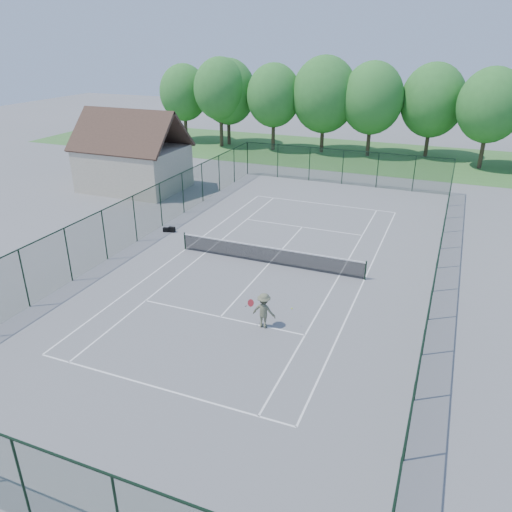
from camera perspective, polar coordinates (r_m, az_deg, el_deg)
name	(u,v)px	position (r m, az deg, el deg)	size (l,w,h in m)	color
ground	(269,264)	(28.70, 1.51, -0.86)	(140.00, 140.00, 0.00)	gray
grass_far	(367,156)	(56.45, 12.58, 11.12)	(80.00, 16.00, 0.01)	#437A36
court_lines	(269,263)	(28.70, 1.51, -0.86)	(11.05, 23.85, 0.01)	white
tennis_net	(269,254)	(28.46, 1.52, 0.19)	(11.08, 0.08, 1.10)	black
fence_enclosure	(269,238)	(28.08, 1.54, 2.02)	(18.05, 36.05, 3.02)	#15321C
utility_building	(132,152)	(43.51, -13.97, 11.46)	(8.60, 6.27, 6.63)	beige
tree_line_far	(372,98)	(55.48, 13.15, 17.15)	(39.40, 6.40, 9.70)	#433524
sports_bag_a	(172,230)	(33.72, -9.60, 3.00)	(0.42, 0.25, 0.34)	black
sports_bag_b	(166,230)	(33.83, -10.26, 2.97)	(0.37, 0.22, 0.29)	black
tennis_player	(264,310)	(22.30, 0.90, -6.25)	(2.08, 0.83, 1.67)	#626549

